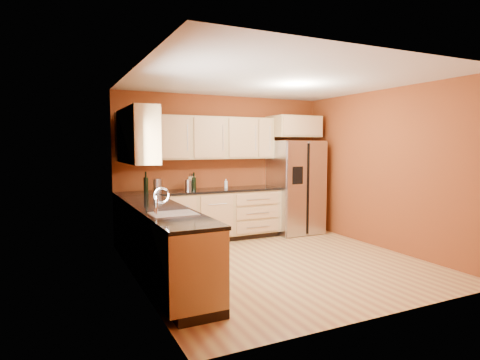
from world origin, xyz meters
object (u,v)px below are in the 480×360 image
object	(u,v)px
knife_block	(192,183)
soap_dispenser	(226,184)
canister_left	(157,186)
refrigerator	(295,187)
wine_bottle_a	(194,181)

from	to	relation	value
knife_block	soap_dispenser	distance (m)	0.64
canister_left	soap_dispenser	distance (m)	1.26
canister_left	soap_dispenser	xyz separation A→B (m)	(1.26, 0.04, -0.02)
canister_left	refrigerator	bearing A→B (deg)	-1.52
refrigerator	wine_bottle_a	distance (m)	2.06
knife_block	soap_dispenser	bearing A→B (deg)	12.20
knife_block	soap_dispenser	xyz separation A→B (m)	(0.64, -0.00, -0.03)
refrigerator	knife_block	world-z (taller)	refrigerator
refrigerator	soap_dispenser	bearing A→B (deg)	175.53
wine_bottle_a	soap_dispenser	bearing A→B (deg)	7.15
wine_bottle_a	soap_dispenser	xyz separation A→B (m)	(0.63, 0.08, -0.07)
refrigerator	wine_bottle_a	size ratio (longest dim) A/B	5.71
refrigerator	soap_dispenser	size ratio (longest dim) A/B	10.56
soap_dispenser	refrigerator	bearing A→B (deg)	-4.47
refrigerator	canister_left	distance (m)	2.68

